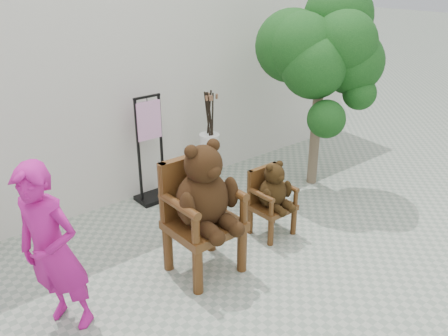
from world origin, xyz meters
name	(u,v)px	position (x,y,z in m)	size (l,w,h in m)	color
ground_plane	(273,275)	(0.00, 0.00, 0.00)	(60.00, 60.00, 0.00)	#949C8B
back_wall	(122,86)	(0.00, 3.10, 1.50)	(9.00, 1.00, 3.00)	silver
chair_big	(203,200)	(-0.50, 0.57, 0.85)	(0.72, 0.79, 1.49)	#41240D
chair_small	(272,193)	(0.60, 0.64, 0.55)	(0.48, 0.51, 0.96)	#41240D
person	(53,251)	(-2.06, 0.65, 0.85)	(0.62, 0.40, 1.69)	#B21581
display_stand	(151,162)	(-0.04, 2.35, 0.58)	(0.45, 0.35, 1.51)	black
stool_bucket	(210,145)	(0.87, 2.21, 0.64)	(0.32, 0.32, 1.45)	white
tree	(322,48)	(2.08, 1.24, 2.04)	(1.59, 1.57, 2.91)	brown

